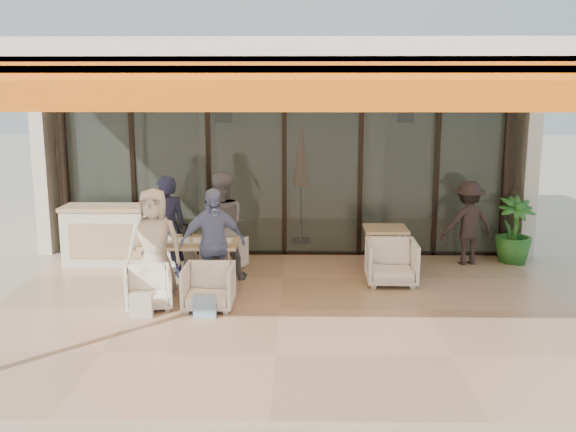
% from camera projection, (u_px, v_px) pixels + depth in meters
% --- Properties ---
extents(ground, '(70.00, 70.00, 0.00)m').
position_uv_depth(ground, '(280.00, 311.00, 8.76)').
color(ground, '#C6B293').
rests_on(ground, ground).
extents(terrace_floor, '(8.00, 6.00, 0.01)m').
position_uv_depth(terrace_floor, '(280.00, 311.00, 8.76)').
color(terrace_floor, tan).
rests_on(terrace_floor, ground).
extents(terrace_structure, '(8.00, 6.00, 3.40)m').
position_uv_depth(terrace_structure, '(278.00, 67.00, 7.87)').
color(terrace_structure, silver).
rests_on(terrace_structure, ground).
extents(glass_storefront, '(8.08, 0.10, 3.20)m').
position_uv_depth(glass_storefront, '(284.00, 168.00, 11.39)').
color(glass_storefront, '#9EADA3').
rests_on(glass_storefront, ground).
extents(interior_block, '(9.05, 3.62, 3.52)m').
position_uv_depth(interior_block, '(287.00, 125.00, 13.54)').
color(interior_block, silver).
rests_on(interior_block, ground).
extents(host_counter, '(1.85, 0.65, 1.04)m').
position_uv_depth(host_counter, '(118.00, 235.00, 10.95)').
color(host_counter, silver).
rests_on(host_counter, ground).
extents(dining_table, '(1.50, 0.90, 0.93)m').
position_uv_depth(dining_table, '(189.00, 244.00, 9.66)').
color(dining_table, tan).
rests_on(dining_table, ground).
extents(chair_far_left, '(0.69, 0.66, 0.61)m').
position_uv_depth(chair_far_left, '(174.00, 253.00, 10.66)').
color(chair_far_left, white).
rests_on(chair_far_left, ground).
extents(chair_far_right, '(0.77, 0.75, 0.63)m').
position_uv_depth(chair_far_right, '(225.00, 253.00, 10.65)').
color(chair_far_right, white).
rests_on(chair_far_right, ground).
extents(chair_near_left, '(0.75, 0.72, 0.64)m').
position_uv_depth(chair_near_left, '(148.00, 287.00, 8.80)').
color(chair_near_left, white).
rests_on(chair_near_left, ground).
extents(chair_near_right, '(0.68, 0.64, 0.70)m').
position_uv_depth(chair_near_right, '(209.00, 285.00, 8.78)').
color(chair_near_right, white).
rests_on(chair_near_right, ground).
extents(diner_navy, '(0.70, 0.56, 1.67)m').
position_uv_depth(diner_navy, '(167.00, 228.00, 10.07)').
color(diner_navy, '#171B33').
rests_on(diner_navy, ground).
extents(diner_grey, '(0.97, 0.84, 1.72)m').
position_uv_depth(diner_grey, '(220.00, 227.00, 10.05)').
color(diner_grey, '#5D5C61').
rests_on(diner_grey, ground).
extents(diner_cream, '(0.79, 0.52, 1.61)m').
position_uv_depth(diner_cream, '(154.00, 244.00, 9.19)').
color(diner_cream, beige).
rests_on(diner_cream, ground).
extents(diner_periwinkle, '(1.02, 0.67, 1.61)m').
position_uv_depth(diner_periwinkle, '(213.00, 244.00, 9.18)').
color(diner_periwinkle, '#6B81B2').
rests_on(diner_periwinkle, ground).
extents(tote_bag_cream, '(0.30, 0.10, 0.34)m').
position_uv_depth(tote_bag_cream, '(141.00, 307.00, 8.43)').
color(tote_bag_cream, silver).
rests_on(tote_bag_cream, ground).
extents(tote_bag_blue, '(0.30, 0.10, 0.34)m').
position_uv_depth(tote_bag_blue, '(205.00, 307.00, 8.42)').
color(tote_bag_blue, '#99BFD8').
rests_on(tote_bag_blue, ground).
extents(side_table, '(0.70, 0.70, 0.74)m').
position_uv_depth(side_table, '(385.00, 234.00, 10.56)').
color(side_table, tan).
rests_on(side_table, ground).
extents(side_chair, '(0.77, 0.72, 0.78)m').
position_uv_depth(side_chair, '(391.00, 260.00, 9.87)').
color(side_chair, white).
rests_on(side_chair, ground).
extents(standing_woman, '(1.04, 0.73, 1.46)m').
position_uv_depth(standing_woman, '(468.00, 223.00, 10.94)').
color(standing_woman, black).
rests_on(standing_woman, ground).
extents(potted_palm, '(0.75, 0.75, 1.16)m').
position_uv_depth(potted_palm, '(514.00, 230.00, 11.07)').
color(potted_palm, '#1E5919').
rests_on(potted_palm, ground).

